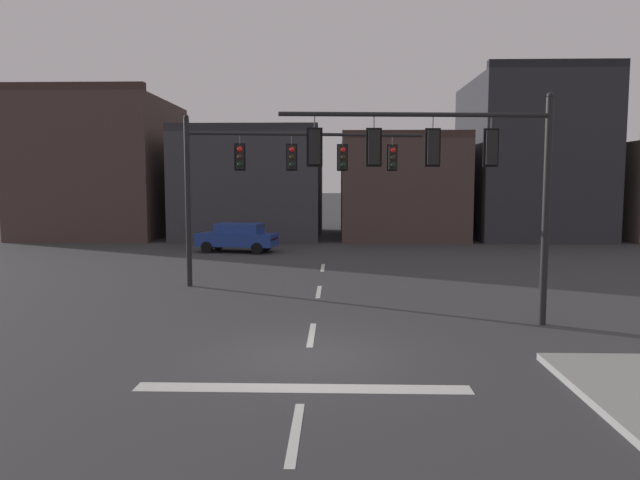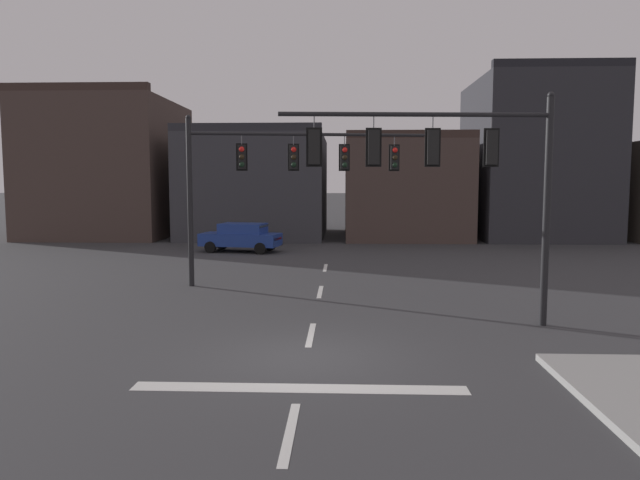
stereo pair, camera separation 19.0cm
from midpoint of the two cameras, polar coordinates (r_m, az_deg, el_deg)
name	(u,v)px [view 2 (the right image)]	position (r m, az deg, el deg)	size (l,w,h in m)	color
ground_plane	(306,357)	(13.54, -0.94, -11.20)	(400.00, 400.00, 0.00)	#353538
stop_bar_paint	(299,388)	(11.65, -1.51, -14.01)	(6.40, 0.50, 0.01)	silver
lane_centreline	(311,334)	(15.47, -0.52, -9.05)	(0.16, 26.40, 0.01)	silver
signal_mast_near_side	(453,164)	(16.32, 12.92, 7.11)	(7.29, 0.71, 6.29)	black
signal_mast_far_side	(276,168)	(22.59, -3.98, 6.93)	(8.93, 1.48, 6.38)	black
car_lot_nearside	(241,237)	(33.63, -7.41, 0.32)	(4.66, 2.57, 1.61)	navy
building_row	(371,177)	(43.39, 5.06, 6.00)	(48.33, 13.16, 11.44)	#473833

